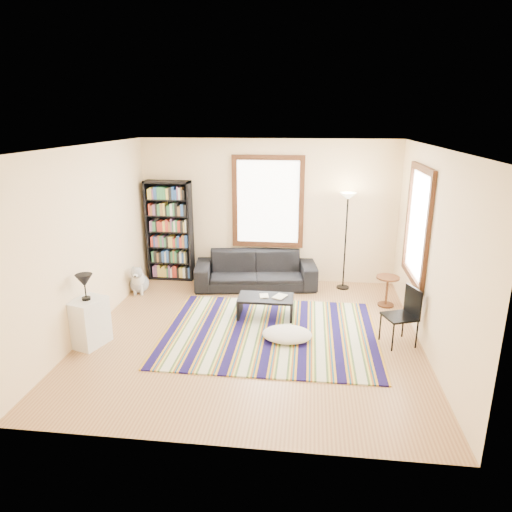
# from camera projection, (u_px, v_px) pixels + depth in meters

# --- Properties ---
(floor) EXTENTS (5.00, 5.00, 0.10)m
(floor) POSITION_uv_depth(u_px,v_px,m) (252.00, 337.00, 7.00)
(floor) COLOR #AE834F
(floor) RESTS_ON ground
(ceiling) EXTENTS (5.00, 5.00, 0.10)m
(ceiling) POSITION_uv_depth(u_px,v_px,m) (252.00, 143.00, 6.15)
(ceiling) COLOR white
(ceiling) RESTS_ON floor
(wall_back) EXTENTS (5.00, 0.10, 2.80)m
(wall_back) POSITION_uv_depth(u_px,v_px,m) (268.00, 211.00, 8.99)
(wall_back) COLOR #FFDFAB
(wall_back) RESTS_ON floor
(wall_front) EXTENTS (5.00, 0.10, 2.80)m
(wall_front) POSITION_uv_depth(u_px,v_px,m) (217.00, 322.00, 4.15)
(wall_front) COLOR #FFDFAB
(wall_front) RESTS_ON floor
(wall_left) EXTENTS (0.10, 5.00, 2.80)m
(wall_left) POSITION_uv_depth(u_px,v_px,m) (84.00, 241.00, 6.86)
(wall_left) COLOR #FFDFAB
(wall_left) RESTS_ON floor
(wall_right) EXTENTS (0.10, 5.00, 2.80)m
(wall_right) POSITION_uv_depth(u_px,v_px,m) (435.00, 252.00, 6.29)
(wall_right) COLOR #FFDFAB
(wall_right) RESTS_ON floor
(window_back) EXTENTS (1.20, 0.06, 1.60)m
(window_back) POSITION_uv_depth(u_px,v_px,m) (268.00, 202.00, 8.86)
(window_back) COLOR white
(window_back) RESTS_ON wall_back
(window_right) EXTENTS (0.06, 1.20, 1.60)m
(window_right) POSITION_uv_depth(u_px,v_px,m) (418.00, 225.00, 7.00)
(window_right) COLOR white
(window_right) RESTS_ON wall_right
(rug) EXTENTS (3.23, 2.59, 0.02)m
(rug) POSITION_uv_depth(u_px,v_px,m) (270.00, 332.00, 7.02)
(rug) COLOR #130C3F
(rug) RESTS_ON floor
(sofa) EXTENTS (1.23, 2.42, 0.68)m
(sofa) POSITION_uv_depth(u_px,v_px,m) (256.00, 270.00, 8.85)
(sofa) COLOR black
(sofa) RESTS_ON floor
(bookshelf) EXTENTS (0.90, 0.30, 2.00)m
(bookshelf) POSITION_uv_depth(u_px,v_px,m) (170.00, 231.00, 9.11)
(bookshelf) COLOR black
(bookshelf) RESTS_ON floor
(coffee_table) EXTENTS (1.01, 0.74, 0.36)m
(coffee_table) POSITION_uv_depth(u_px,v_px,m) (266.00, 307.00, 7.53)
(coffee_table) COLOR black
(coffee_table) RESTS_ON floor
(book_a) EXTENTS (0.21, 0.17, 0.02)m
(book_a) POSITION_uv_depth(u_px,v_px,m) (260.00, 296.00, 7.48)
(book_a) COLOR beige
(book_a) RESTS_ON coffee_table
(book_b) EXTENTS (0.26, 0.30, 0.02)m
(book_b) POSITION_uv_depth(u_px,v_px,m) (275.00, 296.00, 7.50)
(book_b) COLOR beige
(book_b) RESTS_ON coffee_table
(floor_cushion) EXTENTS (0.80, 0.64, 0.19)m
(floor_cushion) POSITION_uv_depth(u_px,v_px,m) (287.00, 334.00, 6.77)
(floor_cushion) COLOR beige
(floor_cushion) RESTS_ON floor
(floor_lamp) EXTENTS (0.31, 0.31, 1.86)m
(floor_lamp) POSITION_uv_depth(u_px,v_px,m) (345.00, 242.00, 8.58)
(floor_lamp) COLOR black
(floor_lamp) RESTS_ON floor
(side_table) EXTENTS (0.50, 0.50, 0.54)m
(side_table) POSITION_uv_depth(u_px,v_px,m) (387.00, 291.00, 7.96)
(side_table) COLOR #432610
(side_table) RESTS_ON floor
(folding_chair) EXTENTS (0.54, 0.52, 0.86)m
(folding_chair) POSITION_uv_depth(u_px,v_px,m) (399.00, 317.00, 6.57)
(folding_chair) COLOR black
(folding_chair) RESTS_ON floor
(white_cabinet) EXTENTS (0.52, 0.59, 0.70)m
(white_cabinet) POSITION_uv_depth(u_px,v_px,m) (89.00, 322.00, 6.58)
(white_cabinet) COLOR white
(white_cabinet) RESTS_ON floor
(table_lamp) EXTENTS (0.28, 0.28, 0.38)m
(table_lamp) POSITION_uv_depth(u_px,v_px,m) (85.00, 287.00, 6.42)
(table_lamp) COLOR black
(table_lamp) RESTS_ON white_cabinet
(dog) EXTENTS (0.48, 0.61, 0.55)m
(dog) POSITION_uv_depth(u_px,v_px,m) (139.00, 278.00, 8.59)
(dog) COLOR #B3B3B3
(dog) RESTS_ON floor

